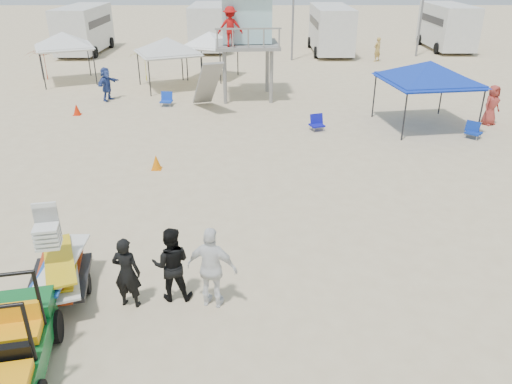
{
  "coord_description": "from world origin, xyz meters",
  "views": [
    {
      "loc": [
        0.48,
        -7.91,
        6.46
      ],
      "look_at": [
        0.5,
        3.0,
        1.3
      ],
      "focal_mm": 35.0,
      "sensor_mm": 36.0,
      "label": 1
    }
  ],
  "objects_px": {
    "utility_cart": "(3,342)",
    "man_left": "(127,273)",
    "canopy_blue": "(430,64)",
    "surf_trailer": "(56,265)",
    "lifeguard_tower": "(245,23)"
  },
  "relations": [
    {
      "from": "surf_trailer",
      "to": "canopy_blue",
      "type": "distance_m",
      "value": 16.14
    },
    {
      "from": "utility_cart",
      "to": "lifeguard_tower",
      "type": "relative_size",
      "value": 0.53
    },
    {
      "from": "utility_cart",
      "to": "canopy_blue",
      "type": "relative_size",
      "value": 0.68
    },
    {
      "from": "surf_trailer",
      "to": "canopy_blue",
      "type": "bearing_deg",
      "value": 46.34
    },
    {
      "from": "utility_cart",
      "to": "man_left",
      "type": "height_order",
      "value": "utility_cart"
    },
    {
      "from": "surf_trailer",
      "to": "canopy_blue",
      "type": "height_order",
      "value": "canopy_blue"
    },
    {
      "from": "man_left",
      "to": "canopy_blue",
      "type": "height_order",
      "value": "canopy_blue"
    },
    {
      "from": "surf_trailer",
      "to": "utility_cart",
      "type": "bearing_deg",
      "value": -90.16
    },
    {
      "from": "utility_cart",
      "to": "surf_trailer",
      "type": "bearing_deg",
      "value": 89.84
    },
    {
      "from": "man_left",
      "to": "lifeguard_tower",
      "type": "xyz_separation_m",
      "value": [
        2.06,
        16.76,
        2.82
      ]
    },
    {
      "from": "lifeguard_tower",
      "to": "canopy_blue",
      "type": "distance_m",
      "value": 8.99
    },
    {
      "from": "canopy_blue",
      "to": "utility_cart",
      "type": "bearing_deg",
      "value": -128.48
    },
    {
      "from": "utility_cart",
      "to": "man_left",
      "type": "bearing_deg",
      "value": 53.21
    },
    {
      "from": "lifeguard_tower",
      "to": "canopy_blue",
      "type": "bearing_deg",
      "value": -32.95
    },
    {
      "from": "surf_trailer",
      "to": "man_left",
      "type": "height_order",
      "value": "surf_trailer"
    }
  ]
}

